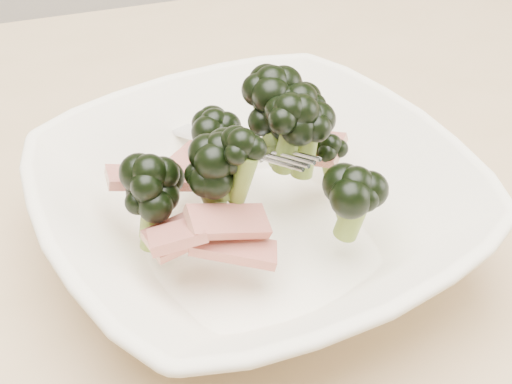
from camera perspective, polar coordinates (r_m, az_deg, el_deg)
dining_table at (r=0.59m, az=-9.58°, el=-11.47°), size 1.20×0.80×0.75m
broccoli_dish at (r=0.48m, az=-0.05°, el=-0.79°), size 0.34×0.34×0.12m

